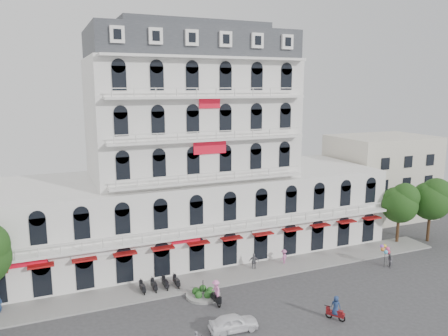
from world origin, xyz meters
TOP-DOWN VIEW (x-y plane):
  - ground at (0.00, 0.00)m, footprint 120.00×120.00m
  - sidewalk at (0.00, 9.00)m, footprint 53.00×4.00m
  - main_building at (0.00, 18.00)m, footprint 45.00×15.00m
  - flank_building_east at (30.00, 20.00)m, footprint 14.00×10.00m
  - traffic_island at (-3.00, 6.00)m, footprint 3.20×3.20m
  - parked_scooter_row at (-6.35, 8.80)m, footprint 4.40×1.80m
  - tree_east_inner at (24.05, 9.98)m, footprint 4.40×4.37m
  - tree_east_outer at (28.05, 8.98)m, footprint 4.65×4.65m
  - parked_car at (-2.72, -0.28)m, footprint 4.07×1.88m
  - rider_east at (5.71, -2.08)m, footprint 1.15×1.46m
  - rider_center at (-2.46, 4.14)m, footprint 0.81×1.70m
  - pedestrian_mid at (3.98, 9.50)m, footprint 1.16×0.89m
  - pedestrian_right at (7.58, 9.50)m, footprint 1.29×1.06m
  - balloon_vendor at (17.45, 4.66)m, footprint 1.38×1.27m

SIDE VIEW (x-z plane):
  - ground at x=0.00m, z-range 0.00..0.00m
  - parked_scooter_row at x=-6.35m, z-range -0.55..0.55m
  - sidewalk at x=0.00m, z-range 0.00..0.16m
  - traffic_island at x=-3.00m, z-range -0.54..1.06m
  - parked_car at x=-2.72m, z-range 0.00..1.35m
  - pedestrian_right at x=7.58m, z-range 0.00..1.73m
  - pedestrian_mid at x=3.98m, z-range 0.00..1.83m
  - rider_east at x=5.71m, z-range -0.01..2.12m
  - rider_center at x=-2.46m, z-range 0.08..2.40m
  - balloon_vendor at x=17.45m, z-range 0.10..2.54m
  - tree_east_inner at x=24.05m, z-range 1.43..9.00m
  - tree_east_outer at x=28.05m, z-range 1.52..9.58m
  - flank_building_east at x=30.00m, z-range 0.00..12.00m
  - main_building at x=0.00m, z-range -2.94..22.86m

